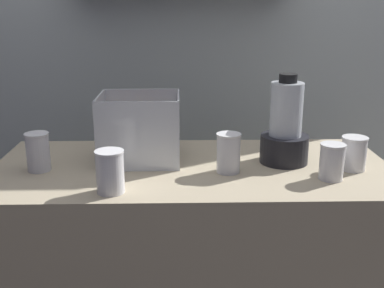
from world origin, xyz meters
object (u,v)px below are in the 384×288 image
object	(u,v)px
juice_cup_mango_far_right	(354,155)
juice_cup_mango_middle	(228,155)
juice_cup_mango_left	(110,174)
juice_cup_carrot_far_left	(38,154)
blender_pitcher	(285,130)
carrot_display_bin	(141,140)
juice_cup_orange_right	(332,163)

from	to	relation	value
juice_cup_mango_far_right	juice_cup_mango_middle	bearing A→B (deg)	-178.14
juice_cup_mango_left	juice_cup_carrot_far_left	bearing A→B (deg)	143.62
juice_cup_mango_left	juice_cup_mango_middle	distance (m)	0.41
blender_pitcher	juice_cup_mango_far_right	xyz separation A→B (m)	(0.22, -0.08, -0.07)
juice_cup_carrot_far_left	juice_cup_mango_middle	world-z (taller)	juice_cup_mango_middle
carrot_display_bin	juice_cup_orange_right	bearing A→B (deg)	-18.36
carrot_display_bin	juice_cup_mango_middle	world-z (taller)	carrot_display_bin
blender_pitcher	juice_cup_orange_right	distance (m)	0.22
blender_pitcher	juice_cup_carrot_far_left	size ratio (longest dim) A/B	2.42
carrot_display_bin	juice_cup_orange_right	world-z (taller)	carrot_display_bin
blender_pitcher	juice_cup_mango_middle	world-z (taller)	blender_pitcher
blender_pitcher	juice_cup_mango_far_right	world-z (taller)	blender_pitcher
juice_cup_carrot_far_left	juice_cup_mango_far_right	world-z (taller)	juice_cup_carrot_far_left
carrot_display_bin	juice_cup_orange_right	size ratio (longest dim) A/B	2.39
carrot_display_bin	juice_cup_mango_far_right	size ratio (longest dim) A/B	2.45
juice_cup_carrot_far_left	blender_pitcher	bearing A→B (deg)	4.46
juice_cup_carrot_far_left	juice_cup_mango_far_right	bearing A→B (deg)	-0.92
juice_cup_mango_middle	juice_cup_mango_far_right	distance (m)	0.43
carrot_display_bin	juice_cup_mango_far_right	bearing A→B (deg)	-9.30
juice_cup_mango_middle	blender_pitcher	bearing A→B (deg)	25.05
juice_cup_orange_right	juice_cup_mango_far_right	xyz separation A→B (m)	(0.10, 0.09, -0.00)
blender_pitcher	juice_cup_mango_far_right	size ratio (longest dim) A/B	2.75
juice_cup_mango_left	blender_pitcher	bearing A→B (deg)	24.62
juice_cup_carrot_far_left	juice_cup_mango_far_right	xyz separation A→B (m)	(1.07, -0.02, -0.00)
carrot_display_bin	juice_cup_orange_right	distance (m)	0.67
juice_cup_mango_far_right	carrot_display_bin	bearing A→B (deg)	170.70
carrot_display_bin	juice_cup_mango_middle	bearing A→B (deg)	-23.79
juice_cup_carrot_far_left	juice_cup_mango_left	xyz separation A→B (m)	(0.27, -0.20, 0.00)
carrot_display_bin	blender_pitcher	distance (m)	0.52
juice_cup_mango_middle	juice_cup_mango_far_right	bearing A→B (deg)	1.86
carrot_display_bin	juice_cup_carrot_far_left	bearing A→B (deg)	-163.14
juice_cup_mango_left	juice_cup_mango_far_right	bearing A→B (deg)	12.83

